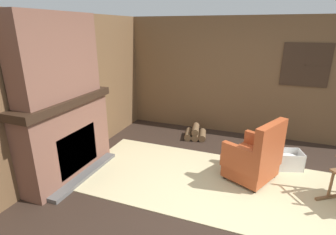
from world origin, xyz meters
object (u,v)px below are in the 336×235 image
object	(u,v)px
laundry_basket	(287,160)
oil_lamp_vase	(20,104)
firewood_stack	(195,133)
storage_case	(89,83)
armchair	(254,159)

from	to	relation	value
laundry_basket	oil_lamp_vase	world-z (taller)	oil_lamp_vase
firewood_stack	storage_case	world-z (taller)	storage_case
firewood_stack	laundry_basket	world-z (taller)	laundry_basket
armchair	laundry_basket	distance (m)	0.76
laundry_basket	storage_case	world-z (taller)	storage_case
storage_case	firewood_stack	bearing A→B (deg)	42.20
armchair	firewood_stack	size ratio (longest dim) A/B	1.88
laundry_basket	storage_case	bearing A→B (deg)	-168.15
firewood_stack	oil_lamp_vase	world-z (taller)	oil_lamp_vase
firewood_stack	laundry_basket	size ratio (longest dim) A/B	0.96
armchair	storage_case	bearing A→B (deg)	28.81
armchair	oil_lamp_vase	size ratio (longest dim) A/B	4.15
storage_case	laundry_basket	bearing A→B (deg)	11.85
armchair	oil_lamp_vase	world-z (taller)	oil_lamp_vase
laundry_basket	storage_case	size ratio (longest dim) A/B	2.51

